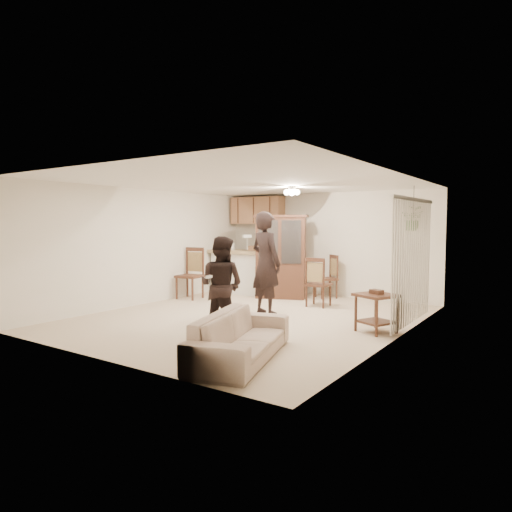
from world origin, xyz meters
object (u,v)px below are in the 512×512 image
Objects in this scene: china_hutch at (281,257)px; chair_bar at (190,284)px; side_table at (376,312)px; chair_hutch_left at (326,286)px; adult at (266,268)px; sofa at (241,331)px; child at (221,292)px; chair_hutch_right at (318,292)px.

chair_bar is at bearing -166.01° from china_hutch.
chair_hutch_left is (-2.16, 2.71, -0.04)m from side_table.
sofa is at bearing 132.63° from adult.
adult is at bearing 9.82° from sofa.
adult is at bearing -88.73° from child.
sofa is 3.00m from adult.
china_hutch reaches higher than chair_hutch_left.
sofa is 1.04× the size of adult.
china_hutch is 1.64× the size of chair_bar.
chair_hutch_left is at bearing -76.38° from adult.
china_hutch is 3.72m from side_table.
chair_bar is at bearing -104.04° from chair_hutch_left.
china_hutch is at bearing 145.61° from side_table.
chair_bar is 3.21m from chair_hutch_left.
chair_hutch_left is at bearing -3.36° from sofa.
side_table is at bearing -11.58° from chair_hutch_left.
side_table is at bearing -169.97° from adult.
chair_bar is at bearing 170.32° from side_table.
sofa is 0.96× the size of china_hutch.
china_hutch reaches higher than sofa.
child is 1.13× the size of chair_bar.
child reaches higher than chair_hutch_right.
child is (0.28, -1.73, -0.22)m from adult.
adult reaches higher than chair_bar.
side_table is (3.03, -2.07, -0.64)m from china_hutch.
china_hutch reaches higher than adult.
child reaches higher than chair_bar.
sofa is at bearing 130.86° from child.
chair_hutch_left is (2.59, 1.89, -0.05)m from chair_bar.
child is at bearing 32.09° from sofa.
adult is 1.77× the size of chair_hutch_left.
adult reaches higher than chair_hutch_right.
child is 3.62m from chair_bar.
child is (-1.04, 0.91, 0.31)m from sofa.
chair_hutch_right is at bearing -43.58° from china_hutch.
sofa is 1.85× the size of chair_hutch_left.
adult reaches higher than side_table.
chair_hutch_right is at bearing -101.22° from child.
china_hutch is (-1.04, 3.56, 0.29)m from child.
china_hutch is at bearing -81.71° from child.
china_hutch is 1.47m from chair_hutch_right.
chair_bar reaches higher than side_table.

